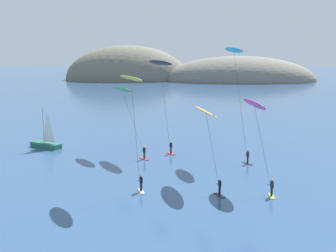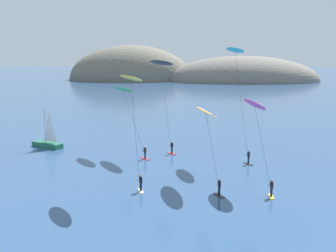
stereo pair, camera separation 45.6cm
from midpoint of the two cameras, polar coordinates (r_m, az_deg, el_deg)
The scene contains 8 objects.
headland_island at distance 182.37m, azimuth 1.56°, elevation 6.23°, with size 107.04×41.31×29.77m.
sailboat_near at distance 61.64m, azimuth -16.01°, elevation -2.17°, with size 5.64×3.75×5.70m.
kitesurfer_green at distance 55.88m, azimuth -5.57°, elevation 4.15°, with size 5.86×7.36×8.75m.
kitesurfer_magenta at distance 43.20m, azimuth 12.09°, elevation 2.07°, with size 2.68×7.77×8.74m.
kitesurfer_cyan at distance 54.46m, azimuth 9.42°, elevation 9.04°, with size 3.33×8.62×13.93m.
kitesurfer_orange at distance 43.41m, azimuth 5.55°, elevation 1.38°, with size 3.14×9.07×7.71m.
kitesurfer_black at distance 56.32m, azimuth -0.60°, elevation 7.72°, with size 4.33×6.14×12.24m.
kitesurfer_yellow at distance 41.10m, azimuth -4.62°, elevation 5.15°, with size 3.54×5.01×11.23m.
Camera 2 is at (-0.25, -14.49, 13.79)m, focal length 45.00 mm.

